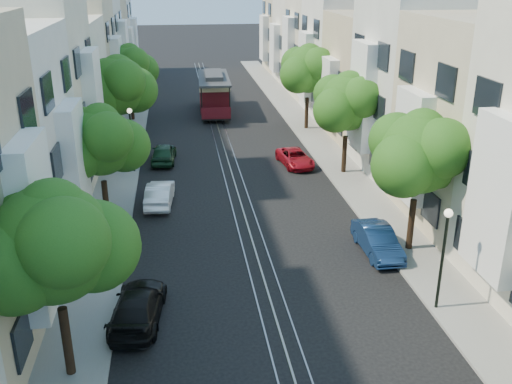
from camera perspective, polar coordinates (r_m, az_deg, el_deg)
name	(u,v)px	position (r m, az deg, el deg)	size (l,w,h in m)	color
ground	(223,143)	(43.84, -3.35, 4.92)	(200.00, 200.00, 0.00)	black
sidewalk_east	(315,138)	(44.95, 5.93, 5.34)	(2.50, 80.00, 0.12)	gray
sidewalk_west	(126,146)	(43.87, -12.86, 4.51)	(2.50, 80.00, 0.12)	gray
rail_left	(216,143)	(43.79, -4.07, 4.90)	(0.06, 80.00, 0.02)	gray
rail_slot	(223,143)	(43.83, -3.35, 4.94)	(0.06, 80.00, 0.02)	gray
rail_right	(230,143)	(43.88, -2.63, 4.97)	(0.06, 80.00, 0.02)	gray
lane_line	(223,143)	(43.83, -3.35, 4.93)	(0.08, 80.00, 0.01)	tan
townhouses_east	(377,71)	(45.08, 12.05, 11.72)	(7.75, 72.00, 12.00)	beige
townhouses_west	(53,81)	(43.31, -19.61, 10.45)	(7.75, 72.00, 11.76)	silver
tree_e_b	(420,155)	(26.36, 16.10, 3.59)	(4.93, 4.08, 6.68)	black
tree_e_c	(348,104)	(36.35, 9.22, 8.71)	(4.84, 3.99, 6.52)	black
tree_e_d	(309,70)	(46.73, 5.30, 12.03)	(5.01, 4.16, 6.85)	black
tree_w_a	(55,246)	(18.05, -19.45, -5.15)	(4.93, 4.08, 6.68)	black
tree_w_b	(101,143)	(29.26, -15.24, 4.73)	(4.72, 3.87, 6.27)	black
tree_w_c	(118,87)	(39.75, -13.60, 10.17)	(5.13, 4.28, 7.09)	black
tree_w_d	(130,68)	(50.63, -12.52, 12.04)	(4.84, 3.99, 6.52)	black
lamp_east	(444,244)	(22.48, 18.32, -5.00)	(0.32, 0.32, 4.16)	black
lamp_west	(131,130)	(37.28, -12.39, 6.03)	(0.32, 0.32, 4.16)	black
cable_car	(214,91)	(53.01, -4.22, 10.01)	(3.01, 8.79, 3.35)	black
parked_car_e_mid	(377,240)	(27.20, 12.04, -4.76)	(1.37, 3.92, 1.29)	#0D2245
parked_car_e_far	(295,158)	(38.59, 3.94, 3.44)	(1.80, 3.90, 1.08)	maroon
parked_car_w_near	(138,306)	(22.24, -11.73, -11.12)	(1.77, 4.37, 1.27)	black
parked_car_w_mid	(160,194)	(32.49, -9.60, -0.16)	(1.36, 3.91, 1.29)	white
parked_car_w_far	(164,153)	(39.64, -9.23, 3.88)	(1.56, 3.88, 1.32)	#15361F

